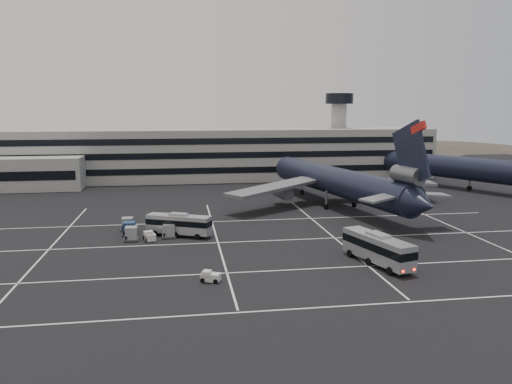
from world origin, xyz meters
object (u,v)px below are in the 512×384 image
at_px(bus_far, 179,224).
at_px(bus_near, 378,247).
at_px(trijet_main, 337,181).
at_px(tug_a, 150,236).
at_px(uld_cluster, 148,227).

bearing_deg(bus_far, bus_near, -100.79).
bearing_deg(bus_near, trijet_main, 63.82).
distance_m(tug_a, uld_cluster, 4.49).
bearing_deg(bus_near, uld_cluster, 129.24).
xyz_separation_m(tug_a, uld_cluster, (-0.56, 4.44, 0.32)).
xyz_separation_m(trijet_main, tug_a, (-35.96, -20.99, -4.54)).
distance_m(trijet_main, uld_cluster, 40.32).
bearing_deg(tug_a, bus_far, 10.21).
height_order(bus_near, uld_cluster, bus_near).
relative_size(bus_far, tug_a, 3.71).
height_order(trijet_main, tug_a, trijet_main).
distance_m(bus_near, bus_far, 31.07).
bearing_deg(uld_cluster, bus_far, -24.85).
distance_m(bus_far, tug_a, 5.04).
xyz_separation_m(bus_near, tug_a, (-29.42, 16.21, -1.54)).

